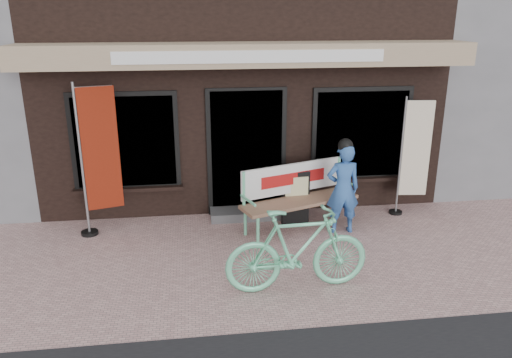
{
  "coord_description": "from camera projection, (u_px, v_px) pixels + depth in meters",
  "views": [
    {
      "loc": [
        -0.91,
        -6.15,
        3.38
      ],
      "look_at": [
        -0.01,
        0.7,
        1.05
      ],
      "focal_mm": 35.0,
      "sensor_mm": 36.0,
      "label": 1
    }
  ],
  "objects": [
    {
      "name": "ground",
      "position": [
        263.0,
        266.0,
        6.97
      ],
      "size": [
        70.0,
        70.0,
        0.0
      ],
      "primitive_type": "plane",
      "color": "#C79C98",
      "rests_on": "ground"
    },
    {
      "name": "storefront",
      "position": [
        230.0,
        30.0,
        10.68
      ],
      "size": [
        7.0,
        6.77,
        6.0
      ],
      "color": "black",
      "rests_on": "ground"
    },
    {
      "name": "menu_stand",
      "position": [
        296.0,
        198.0,
        8.22
      ],
      "size": [
        0.46,
        0.13,
        0.9
      ],
      "rotation": [
        0.0,
        0.0,
        0.08
      ],
      "color": "black",
      "rests_on": "ground"
    },
    {
      "name": "nobori_cream",
      "position": [
        413.0,
        155.0,
        8.44
      ],
      "size": [
        0.61,
        0.25,
        2.07
      ],
      "rotation": [
        0.0,
        0.0,
        -0.11
      ],
      "color": "gray",
      "rests_on": "ground"
    },
    {
      "name": "person",
      "position": [
        343.0,
        187.0,
        7.83
      ],
      "size": [
        0.53,
        0.35,
        1.55
      ],
      "rotation": [
        0.0,
        0.0,
        0.0
      ],
      "color": "#315EA8",
      "rests_on": "ground"
    },
    {
      "name": "nobori_red",
      "position": [
        98.0,
        158.0,
        7.65
      ],
      "size": [
        0.72,
        0.34,
        2.41
      ],
      "rotation": [
        0.0,
        0.0,
        0.28
      ],
      "color": "gray",
      "rests_on": "ground"
    },
    {
      "name": "bench",
      "position": [
        297.0,
        192.0,
        8.02
      ],
      "size": [
        2.01,
        1.12,
        1.06
      ],
      "rotation": [
        0.0,
        0.0,
        0.34
      ],
      "color": "#72E0AB",
      "rests_on": "ground"
    },
    {
      "name": "bicycle",
      "position": [
        297.0,
        250.0,
        6.23
      ],
      "size": [
        1.85,
        0.6,
        1.1
      ],
      "primitive_type": "imported",
      "rotation": [
        0.0,
        0.0,
        1.62
      ],
      "color": "#72E0AB",
      "rests_on": "ground"
    }
  ]
}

